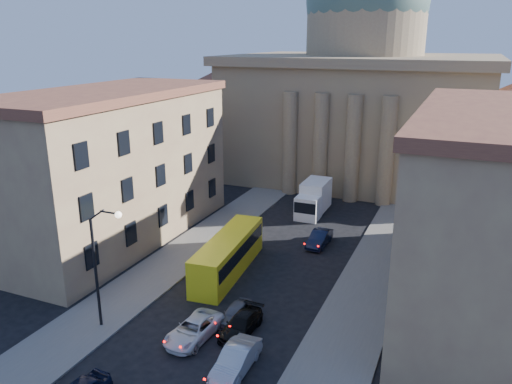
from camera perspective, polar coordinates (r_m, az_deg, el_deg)
sidewalk_left at (r=45.10m, az=-10.05°, el=-8.26°), size 5.00×60.00×0.15m
sidewalk_right at (r=39.29m, az=11.79°, el=-12.43°), size 5.00×60.00×0.15m
church at (r=73.06m, az=11.89°, el=11.04°), size 68.02×28.76×36.60m
building_left at (r=50.54m, az=-16.13°, el=2.97°), size 11.60×26.60×14.70m
building_right at (r=39.67m, az=25.76°, el=-1.93°), size 11.60×26.60×14.70m
street_lamp at (r=34.90m, az=-17.33°, el=-7.24°), size 2.62×0.44×8.83m
car_right_near at (r=31.62m, az=-2.29°, el=-18.62°), size 1.66×4.65×1.53m
car_left_mid at (r=34.71m, az=-7.11°, el=-15.32°), size 2.61×5.03×1.35m
car_right_mid at (r=35.08m, az=-1.71°, el=-14.88°), size 1.94×4.45×1.27m
car_right_far at (r=36.44m, az=-2.33°, el=-13.60°), size 1.49×3.61×1.22m
car_right_distant at (r=48.78m, az=7.26°, el=-5.29°), size 1.63×4.41×1.44m
city_bus at (r=42.83m, az=-3.18°, el=-7.02°), size 3.59×11.48×3.18m
box_truck at (r=57.18m, az=6.59°, el=-0.79°), size 2.66×6.60×3.61m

